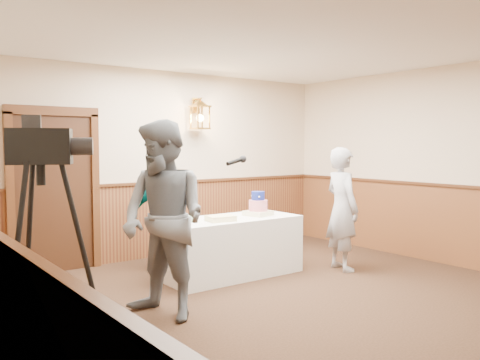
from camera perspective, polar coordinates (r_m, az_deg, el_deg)
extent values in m
plane|color=black|center=(5.23, 10.13, -14.95)|extent=(7.00, 7.00, 0.00)
cube|color=beige|center=(7.77, -8.94, 1.80)|extent=(6.00, 0.02, 2.80)
cube|color=white|center=(5.07, 10.54, 16.56)|extent=(6.00, 7.00, 0.02)
cube|color=#582919|center=(7.83, -8.80, -4.44)|extent=(5.98, 0.04, 1.10)
cube|color=#4C2914|center=(7.75, -8.80, -0.28)|extent=(5.98, 0.07, 0.04)
cube|color=#321A0E|center=(7.14, -20.15, -1.41)|extent=(1.00, 0.06, 2.10)
cube|color=white|center=(6.62, -1.05, -7.48)|extent=(1.80, 0.80, 0.75)
cube|color=beige|center=(6.77, 2.04, -3.74)|extent=(0.38, 0.38, 0.06)
cylinder|color=red|center=(6.76, 2.04, -2.87)|extent=(0.25, 0.25, 0.14)
cylinder|color=navy|center=(6.74, 2.04, -1.78)|extent=(0.18, 0.18, 0.11)
cube|color=#FAE395|center=(6.28, -2.20, -4.32)|extent=(0.36, 0.30, 0.07)
cube|color=#93CB8F|center=(6.30, -6.41, -4.34)|extent=(0.34, 0.31, 0.06)
imported|color=slate|center=(4.97, -8.55, -4.43)|extent=(0.99, 1.12, 1.93)
cylinder|color=black|center=(5.60, -0.62, 2.08)|extent=(0.23, 0.08, 0.09)
sphere|color=black|center=(5.70, 0.32, 2.36)|extent=(0.08, 0.08, 0.08)
imported|color=#9D9DA3|center=(6.98, 11.39, -3.19)|extent=(0.53, 0.68, 1.66)
imported|color=#025051|center=(6.96, -8.35, -3.76)|extent=(0.96, 0.67, 1.51)
cube|color=black|center=(4.03, -21.54, 3.53)|extent=(0.50, 0.40, 0.27)
cylinder|color=black|center=(4.00, -17.46, 3.62)|extent=(0.22, 0.19, 0.13)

